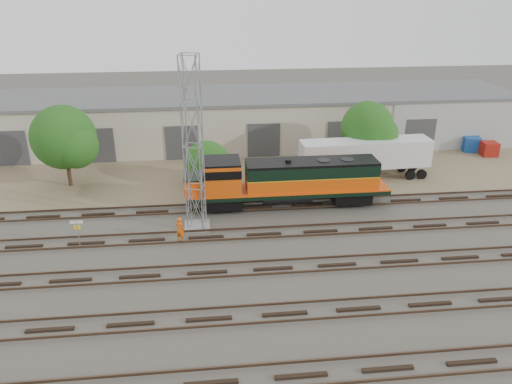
{
  "coord_description": "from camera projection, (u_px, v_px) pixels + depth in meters",
  "views": [
    {
      "loc": [
        -3.85,
        -28.87,
        16.36
      ],
      "look_at": [
        -0.29,
        4.0,
        2.2
      ],
      "focal_mm": 35.0,
      "sensor_mm": 36.0,
      "label": 1
    }
  ],
  "objects": [
    {
      "name": "tracks",
      "position": [
        273.0,
        268.0,
        30.43
      ],
      "size": [
        80.0,
        20.4,
        0.28
      ],
      "color": "black",
      "rests_on": "ground"
    },
    {
      "name": "tree_east",
      "position": [
        371.0,
        129.0,
        44.84
      ],
      "size": [
        4.97,
        4.74,
        6.4
      ],
      "color": "#382619",
      "rests_on": "ground"
    },
    {
      "name": "locomotive",
      "position": [
        284.0,
        181.0,
        38.04
      ],
      "size": [
        15.6,
        2.74,
        3.75
      ],
      "color": "black",
      "rests_on": "tracks"
    },
    {
      "name": "warehouse",
      "position": [
        240.0,
        118.0,
        53.16
      ],
      "size": [
        58.4,
        10.4,
        5.3
      ],
      "color": "#BDB09E",
      "rests_on": "ground"
    },
    {
      "name": "dumpster_blue",
      "position": [
        471.0,
        144.0,
        51.14
      ],
      "size": [
        1.9,
        1.83,
        1.5
      ],
      "primitive_type": "cube",
      "rotation": [
        0.0,
        0.0,
        -0.23
      ],
      "color": "navy",
      "rests_on": "ground"
    },
    {
      "name": "ground",
      "position": [
        267.0,
        246.0,
        33.21
      ],
      "size": [
        140.0,
        140.0,
        0.0
      ],
      "primitive_type": "plane",
      "color": "#47423A",
      "rests_on": "ground"
    },
    {
      "name": "sign_post",
      "position": [
        77.0,
        229.0,
        32.42
      ],
      "size": [
        0.82,
        0.06,
        2.01
      ],
      "color": "gray",
      "rests_on": "ground"
    },
    {
      "name": "dumpster_red",
      "position": [
        489.0,
        149.0,
        49.85
      ],
      "size": [
        1.58,
        1.48,
        1.4
      ],
      "primitive_type": "cube",
      "rotation": [
        0.0,
        0.0,
        -0.06
      ],
      "color": "maroon",
      "rests_on": "ground"
    },
    {
      "name": "signal_tower",
      "position": [
        193.0,
        149.0,
        33.32
      ],
      "size": [
        1.78,
        1.78,
        12.08
      ],
      "rotation": [
        0.0,
        0.0,
        -0.25
      ],
      "color": "gray",
      "rests_on": "ground"
    },
    {
      "name": "semi_trailer",
      "position": [
        368.0,
        154.0,
        43.62
      ],
      "size": [
        11.55,
        2.79,
        3.53
      ],
      "rotation": [
        0.0,
        0.0,
        0.04
      ],
      "color": "silver",
      "rests_on": "ground"
    },
    {
      "name": "worker",
      "position": [
        180.0,
        229.0,
        33.47
      ],
      "size": [
        0.77,
        0.72,
        1.76
      ],
      "primitive_type": "imported",
      "rotation": [
        0.0,
        0.0,
        2.52
      ],
      "color": "#E95B0C",
      "rests_on": "ground"
    },
    {
      "name": "tree_west",
      "position": [
        66.0,
        139.0,
        41.09
      ],
      "size": [
        5.6,
        5.33,
        6.98
      ],
      "color": "#382619",
      "rests_on": "ground"
    },
    {
      "name": "tree_mid",
      "position": [
        209.0,
        165.0,
        42.68
      ],
      "size": [
        4.19,
        3.99,
        3.99
      ],
      "color": "#382619",
      "rests_on": "ground"
    },
    {
      "name": "dirt_strip",
      "position": [
        246.0,
        168.0,
        46.91
      ],
      "size": [
        80.0,
        16.0,
        0.02
      ],
      "primitive_type": "cube",
      "color": "#726047",
      "rests_on": "ground"
    }
  ]
}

